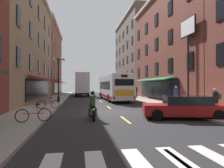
% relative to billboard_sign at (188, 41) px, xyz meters
% --- Properties ---
extents(ground_plane, '(34.80, 80.00, 0.10)m').
position_rel_billboard_sign_xyz_m(ground_plane, '(-7.05, -1.80, -6.05)').
color(ground_plane, '#28282B').
extents(lane_centre_dashes, '(0.14, 73.90, 0.01)m').
position_rel_billboard_sign_xyz_m(lane_centre_dashes, '(-7.05, -2.05, -5.99)').
color(lane_centre_dashes, '#DBCC4C').
rests_on(lane_centre_dashes, ground).
extents(crosswalk_near, '(7.10, 2.80, 0.01)m').
position_rel_billboard_sign_xyz_m(crosswalk_near, '(-7.05, -11.80, -5.99)').
color(crosswalk_near, silver).
rests_on(crosswalk_near, ground).
extents(sidewalk_left, '(3.00, 80.00, 0.14)m').
position_rel_billboard_sign_xyz_m(sidewalk_left, '(-12.95, -1.80, -5.93)').
color(sidewalk_left, '#A39E93').
rests_on(sidewalk_left, ground).
extents(sidewalk_right, '(3.00, 80.00, 0.14)m').
position_rel_billboard_sign_xyz_m(sidewalk_right, '(-1.15, -1.80, -5.93)').
color(sidewalk_right, '#A39E93').
rests_on(sidewalk_right, ground).
extents(billboard_sign, '(0.40, 2.36, 7.88)m').
position_rel_billboard_sign_xyz_m(billboard_sign, '(0.00, 0.00, 0.00)').
color(billboard_sign, black).
rests_on(billboard_sign, sidewalk_right).
extents(transit_bus, '(2.82, 11.35, 3.32)m').
position_rel_billboard_sign_xyz_m(transit_bus, '(-5.15, 9.41, -4.25)').
color(transit_bus, silver).
rests_on(transit_bus, ground).
extents(box_truck, '(2.62, 7.71, 4.20)m').
position_rel_billboard_sign_xyz_m(box_truck, '(-9.24, 20.16, -3.85)').
color(box_truck, '#B21E19').
rests_on(box_truck, ground).
extents(sedan_near, '(4.97, 2.83, 1.35)m').
position_rel_billboard_sign_xyz_m(sedan_near, '(-3.54, -5.57, -5.31)').
color(sedan_near, maroon).
rests_on(sedan_near, ground).
extents(sedan_mid, '(2.02, 4.39, 1.39)m').
position_rel_billboard_sign_xyz_m(sedan_mid, '(-9.47, 28.43, -5.28)').
color(sedan_mid, silver).
rests_on(sedan_mid, ground).
extents(motorcycle_rider, '(0.62, 2.07, 1.66)m').
position_rel_billboard_sign_xyz_m(motorcycle_rider, '(-8.90, -4.82, -5.29)').
color(motorcycle_rider, black).
rests_on(motorcycle_rider, ground).
extents(bicycle_near, '(1.70, 0.48, 0.91)m').
position_rel_billboard_sign_xyz_m(bicycle_near, '(-11.91, -5.96, -5.49)').
color(bicycle_near, black).
rests_on(bicycle_near, sidewalk_left).
extents(bicycle_mid, '(1.69, 0.50, 0.91)m').
position_rel_billboard_sign_xyz_m(bicycle_mid, '(-12.08, -0.12, -5.49)').
color(bicycle_mid, black).
rests_on(bicycle_mid, sidewalk_left).
extents(pedestrian_near, '(0.52, 0.46, 1.66)m').
position_rel_billboard_sign_xyz_m(pedestrian_near, '(-1.17, -5.15, -4.98)').
color(pedestrian_near, black).
rests_on(pedestrian_near, sidewalk_right).
extents(pedestrian_mid, '(0.36, 0.36, 1.78)m').
position_rel_billboard_sign_xyz_m(pedestrian_mid, '(-1.24, -0.15, -4.94)').
color(pedestrian_mid, navy).
rests_on(pedestrian_mid, sidewalk_right).
extents(pedestrian_far, '(0.36, 0.36, 1.74)m').
position_rel_billboard_sign_xyz_m(pedestrian_far, '(-1.04, 12.76, -4.96)').
color(pedestrian_far, '#33663F').
rests_on(pedestrian_far, sidewalk_right).
extents(street_lamp_twin, '(1.42, 0.32, 4.91)m').
position_rel_billboard_sign_xyz_m(street_lamp_twin, '(-11.97, 6.30, -3.13)').
color(street_lamp_twin, black).
rests_on(street_lamp_twin, sidewalk_left).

